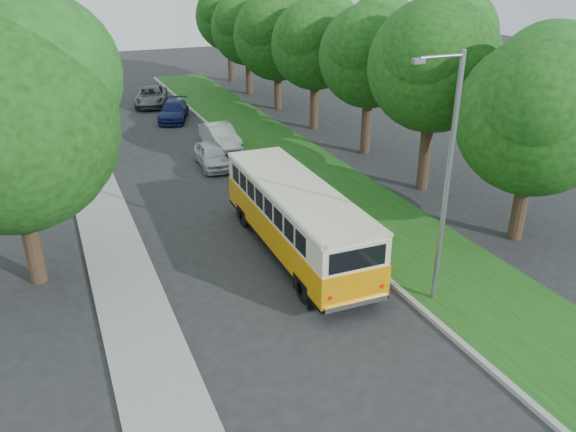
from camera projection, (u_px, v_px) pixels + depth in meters
name	position (u px, v px, depth m)	size (l,w,h in m)	color
ground	(282.00, 291.00, 18.94)	(120.00, 120.00, 0.00)	#242426
curb	(314.00, 216.00, 24.40)	(0.20, 70.00, 0.15)	gray
grass_verge	(361.00, 208.00, 25.25)	(4.50, 70.00, 0.13)	#1E4612
sidewalk	(115.00, 252.00, 21.36)	(2.20, 70.00, 0.12)	gray
treeline	(212.00, 42.00, 32.68)	(24.27, 41.91, 9.46)	#332319
lamppost_near	(446.00, 176.00, 16.58)	(1.71, 0.16, 8.00)	gray
lamppost_far	(78.00, 90.00, 28.92)	(1.71, 0.16, 7.50)	gray
warning_sign	(97.00, 157.00, 26.62)	(0.56, 0.10, 2.50)	gray
vintage_bus	(296.00, 220.00, 20.84)	(2.45, 9.51, 2.82)	orange
car_silver	(212.00, 156.00, 30.26)	(1.49, 3.71, 1.26)	silver
car_white	(220.00, 136.00, 33.43)	(1.46, 4.17, 1.38)	silver
car_blue	(174.00, 111.00, 39.30)	(1.80, 4.42, 1.28)	#131B53
car_grey	(151.00, 96.00, 43.38)	(2.30, 4.98, 1.39)	#505457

